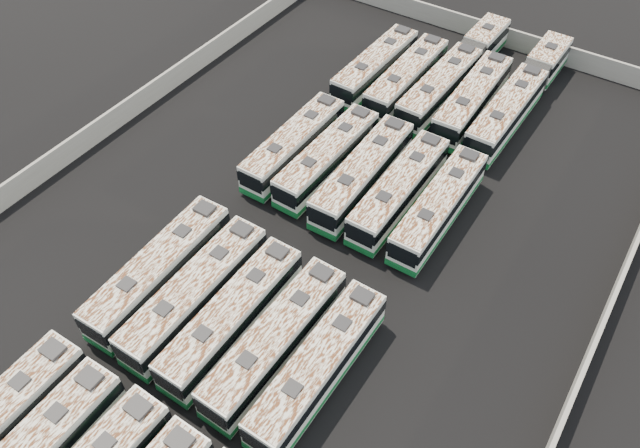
{
  "coord_description": "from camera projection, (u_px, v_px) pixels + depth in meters",
  "views": [
    {
      "loc": [
        19.32,
        -25.74,
        37.06
      ],
      "look_at": [
        1.3,
        1.64,
        1.6
      ],
      "focal_mm": 35.0,
      "sensor_mm": 36.0,
      "label": 1
    }
  ],
  "objects": [
    {
      "name": "bus_midback_right",
      "position": [
        399.0,
        190.0,
        50.52
      ],
      "size": [
        2.7,
        12.71,
        3.58
      ],
      "rotation": [
        0.0,
        0.0,
        0.0
      ],
      "color": "silver",
      "rests_on": "ground"
    },
    {
      "name": "bus_back_center",
      "position": [
        455.0,
        72.0,
        61.95
      ],
      "size": [
        3.22,
        20.08,
        3.63
      ],
      "rotation": [
        0.0,
        0.0,
        -0.02
      ],
      "color": "silver",
      "rests_on": "ground"
    },
    {
      "name": "bus_midback_left",
      "position": [
        327.0,
        158.0,
        53.24
      ],
      "size": [
        2.91,
        12.56,
        3.53
      ],
      "rotation": [
        0.0,
        0.0,
        -0.02
      ],
      "color": "silver",
      "rests_on": "ground"
    },
    {
      "name": "bus_midback_far_right",
      "position": [
        439.0,
        207.0,
        49.24
      ],
      "size": [
        2.76,
        12.63,
        3.55
      ],
      "rotation": [
        0.0,
        0.0,
        0.01
      ],
      "color": "silver",
      "rests_on": "ground"
    },
    {
      "name": "bus_midfront_far_right",
      "position": [
        318.0,
        367.0,
        39.57
      ],
      "size": [
        2.74,
        12.66,
        3.57
      ],
      "rotation": [
        0.0,
        0.0,
        -0.01
      ],
      "color": "silver",
      "rests_on": "ground"
    },
    {
      "name": "bus_back_far_right",
      "position": [
        520.0,
        95.0,
        59.31
      ],
      "size": [
        3.0,
        20.25,
        3.67
      ],
      "rotation": [
        0.0,
        0.0,
        -0.01
      ],
      "color": "silver",
      "rests_on": "ground"
    },
    {
      "name": "bus_midfront_right",
      "position": [
        276.0,
        341.0,
        40.84
      ],
      "size": [
        2.92,
        12.89,
        3.62
      ],
      "rotation": [
        0.0,
        0.0,
        -0.02
      ],
      "color": "silver",
      "rests_on": "ground"
    },
    {
      "name": "bus_midfront_center",
      "position": [
        233.0,
        317.0,
        42.15
      ],
      "size": [
        2.7,
        12.75,
        3.59
      ],
      "rotation": [
        0.0,
        0.0,
        0.0
      ],
      "color": "silver",
      "rests_on": "ground"
    },
    {
      "name": "perimeter_wall",
      "position": [
        294.0,
        235.0,
        48.21
      ],
      "size": [
        45.2,
        73.2,
        2.2
      ],
      "color": "gray",
      "rests_on": "ground"
    },
    {
      "name": "bus_back_right",
      "position": [
        472.0,
        100.0,
        58.74
      ],
      "size": [
        3.07,
        13.13,
        3.69
      ],
      "rotation": [
        0.0,
        0.0,
        0.02
      ],
      "color": "silver",
      "rests_on": "ground"
    },
    {
      "name": "bus_midfront_far_left",
      "position": [
        160.0,
        271.0,
        44.8
      ],
      "size": [
        3.1,
        13.14,
        3.69
      ],
      "rotation": [
        0.0,
        0.0,
        0.03
      ],
      "color": "silver",
      "rests_on": "ground"
    },
    {
      "name": "bus_back_left",
      "position": [
        406.0,
        78.0,
        61.2
      ],
      "size": [
        2.73,
        12.78,
        3.6
      ],
      "rotation": [
        0.0,
        0.0,
        0.0
      ],
      "color": "silver",
      "rests_on": "ground"
    },
    {
      "name": "bus_midback_far_left",
      "position": [
        294.0,
        145.0,
        54.45
      ],
      "size": [
        2.66,
        12.46,
        3.51
      ],
      "rotation": [
        0.0,
        0.0,
        -0.0
      ],
      "color": "silver",
      "rests_on": "ground"
    },
    {
      "name": "bus_midfront_left",
      "position": [
        196.0,
        294.0,
        43.42
      ],
      "size": [
        2.78,
        13.04,
        3.67
      ],
      "rotation": [
        0.0,
        0.0,
        0.0
      ],
      "color": "silver",
      "rests_on": "ground"
    },
    {
      "name": "ground",
      "position": [
        295.0,
        244.0,
        49.02
      ],
      "size": [
        140.0,
        140.0,
        0.0
      ],
      "primitive_type": "plane",
      "color": "black",
      "rests_on": "ground"
    },
    {
      "name": "bus_back_far_left",
      "position": [
        375.0,
        67.0,
        62.6
      ],
      "size": [
        2.93,
        12.67,
        3.56
      ],
      "rotation": [
        0.0,
        0.0,
        -0.02
      ],
      "color": "silver",
      "rests_on": "ground"
    },
    {
      "name": "bus_midback_center",
      "position": [
        363.0,
        174.0,
        51.76
      ],
      "size": [
        3.01,
        13.07,
        3.67
      ],
      "rotation": [
        0.0,
        0.0,
        0.02
      ],
      "color": "silver",
      "rests_on": "ground"
    }
  ]
}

